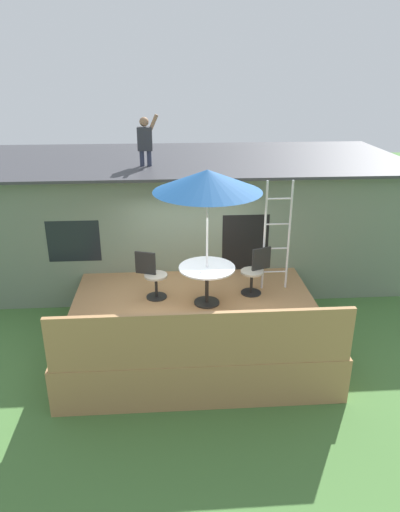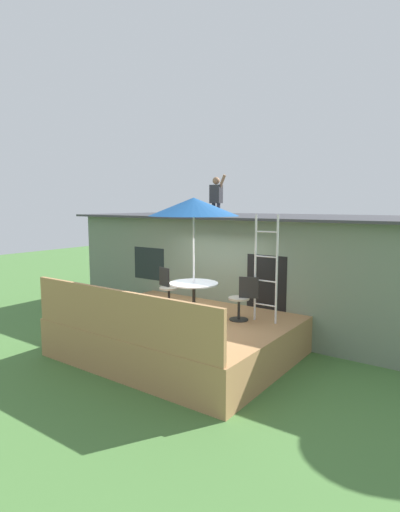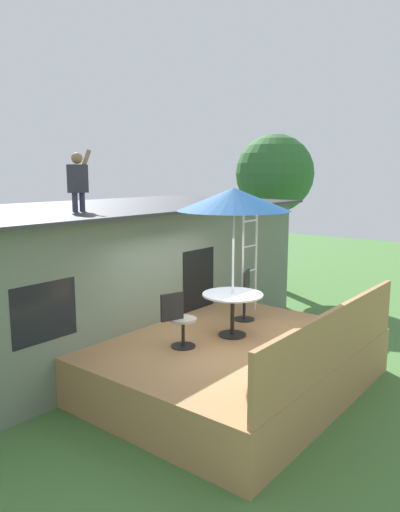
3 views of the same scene
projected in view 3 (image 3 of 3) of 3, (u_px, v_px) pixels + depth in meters
The scene contains 11 objects.
ground_plane at pixel (228, 385), 8.30m from camera, with size 40.00×40.00×0.00m, color #477538.
house at pixel (90, 275), 10.26m from camera, with size 10.50×4.50×2.89m.
deck at pixel (228, 363), 8.23m from camera, with size 4.62×3.85×0.80m, color #A87A4C.
deck_railing at pixel (336, 338), 6.94m from camera, with size 4.52×0.08×0.90m, color #A87A4C.
patio_table at pixel (233, 303), 8.30m from camera, with size 1.04×1.04×0.74m.
patio_umbrella at pixel (234, 199), 8.01m from camera, with size 1.90×1.90×2.54m.
step_ladder at pixel (250, 259), 9.65m from camera, with size 0.52×0.04×2.20m.
person_figure at pixel (78, 178), 8.66m from camera, with size 0.47×0.20×1.11m.
patio_chair_left at pixel (179, 320), 7.74m from camera, with size 0.61×0.44×0.92m.
patio_chair_right at pixel (245, 296), 9.31m from camera, with size 0.60×0.44×0.92m.
backyard_tree at pixel (275, 175), 14.88m from camera, with size 2.39×2.39×4.77m.
Camera 3 is at (-6.41, -4.49, 3.57)m, focal length 34.03 mm.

